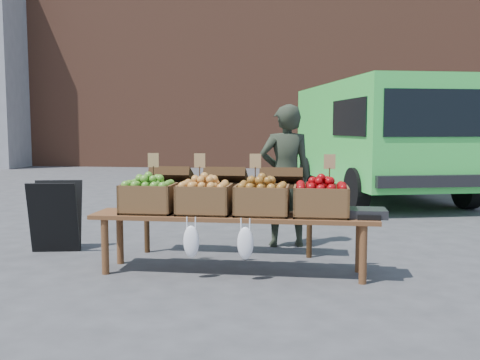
% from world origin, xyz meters
% --- Properties ---
extents(ground, '(80.00, 80.00, 0.00)m').
position_xyz_m(ground, '(0.00, 0.00, 0.00)').
color(ground, '#424345').
extents(brick_building, '(24.00, 4.00, 10.00)m').
position_xyz_m(brick_building, '(0.00, 15.00, 5.00)').
color(brick_building, brown).
rests_on(brick_building, ground).
extents(delivery_van, '(3.54, 5.43, 2.24)m').
position_xyz_m(delivery_van, '(1.36, 5.65, 1.12)').
color(delivery_van, '#3FE04F').
rests_on(delivery_van, ground).
extents(vendor, '(0.68, 0.53, 1.66)m').
position_xyz_m(vendor, '(-0.24, 1.06, 0.83)').
color(vendor, '#272F22').
rests_on(vendor, ground).
extents(chalkboard_sign, '(0.58, 0.39, 0.81)m').
position_xyz_m(chalkboard_sign, '(-2.78, 0.43, 0.40)').
color(chalkboard_sign, black).
rests_on(chalkboard_sign, ground).
extents(back_table, '(2.10, 0.44, 1.04)m').
position_xyz_m(back_table, '(-0.86, 0.53, 0.52)').
color(back_table, '#352110').
rests_on(back_table, ground).
extents(display_bench, '(2.70, 0.56, 0.57)m').
position_xyz_m(display_bench, '(-0.68, -0.19, 0.28)').
color(display_bench, brown).
rests_on(display_bench, ground).
extents(crate_golden_apples, '(0.50, 0.40, 0.28)m').
position_xyz_m(crate_golden_apples, '(-1.50, -0.19, 0.71)').
color(crate_golden_apples, '#4D8329').
rests_on(crate_golden_apples, display_bench).
extents(crate_russet_pears, '(0.50, 0.40, 0.28)m').
position_xyz_m(crate_russet_pears, '(-0.95, -0.19, 0.71)').
color(crate_russet_pears, '#A58A26').
rests_on(crate_russet_pears, display_bench).
extents(crate_red_apples, '(0.50, 0.40, 0.28)m').
position_xyz_m(crate_red_apples, '(-0.40, -0.19, 0.71)').
color(crate_red_apples, '#905614').
rests_on(crate_red_apples, display_bench).
extents(crate_green_apples, '(0.50, 0.40, 0.28)m').
position_xyz_m(crate_green_apples, '(0.15, -0.19, 0.71)').
color(crate_green_apples, '#640304').
rests_on(crate_green_apples, display_bench).
extents(weighing_scale, '(0.34, 0.30, 0.08)m').
position_xyz_m(weighing_scale, '(0.57, -0.19, 0.61)').
color(weighing_scale, black).
rests_on(weighing_scale, display_bench).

